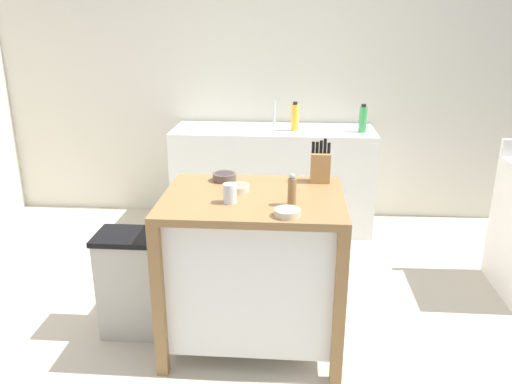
% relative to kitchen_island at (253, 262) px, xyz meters
% --- Properties ---
extents(ground_plane, '(5.99, 5.99, 0.00)m').
position_rel_kitchen_island_xyz_m(ground_plane, '(-0.01, 0.08, -0.50)').
color(ground_plane, '#BCB29E').
rests_on(ground_plane, ground).
extents(wall_back, '(4.99, 0.10, 2.60)m').
position_rel_kitchen_island_xyz_m(wall_back, '(-0.01, 2.09, 0.80)').
color(wall_back, beige).
rests_on(wall_back, ground).
extents(kitchen_island, '(0.97, 0.74, 0.89)m').
position_rel_kitchen_island_xyz_m(kitchen_island, '(0.00, 0.00, 0.00)').
color(kitchen_island, olive).
rests_on(kitchen_island, ground).
extents(knife_block, '(0.11, 0.09, 0.25)m').
position_rel_kitchen_island_xyz_m(knife_block, '(0.36, 0.27, 0.49)').
color(knife_block, '#AD7F4C').
rests_on(knife_block, kitchen_island).
extents(bowl_ceramic_small, '(0.12, 0.12, 0.04)m').
position_rel_kitchen_island_xyz_m(bowl_ceramic_small, '(-0.09, 0.06, 0.41)').
color(bowl_ceramic_small, beige).
rests_on(bowl_ceramic_small, kitchen_island).
extents(bowl_stoneware_deep, '(0.13, 0.13, 0.03)m').
position_rel_kitchen_island_xyz_m(bowl_stoneware_deep, '(0.19, -0.28, 0.41)').
color(bowl_stoneware_deep, beige).
rests_on(bowl_stoneware_deep, kitchen_island).
extents(bowl_ceramic_wide, '(0.14, 0.14, 0.04)m').
position_rel_kitchen_island_xyz_m(bowl_ceramic_wide, '(-0.19, 0.25, 0.42)').
color(bowl_ceramic_wide, '#564C47').
rests_on(bowl_ceramic_wide, kitchen_island).
extents(drinking_cup, '(0.07, 0.07, 0.10)m').
position_rel_kitchen_island_xyz_m(drinking_cup, '(-0.11, -0.12, 0.44)').
color(drinking_cup, silver).
rests_on(drinking_cup, kitchen_island).
extents(pepper_grinder, '(0.04, 0.04, 0.17)m').
position_rel_kitchen_island_xyz_m(pepper_grinder, '(0.21, -0.13, 0.47)').
color(pepper_grinder, olive).
rests_on(pepper_grinder, kitchen_island).
extents(trash_bin, '(0.36, 0.28, 0.63)m').
position_rel_kitchen_island_xyz_m(trash_bin, '(-0.72, 0.04, -0.18)').
color(trash_bin, '#B7B2A8').
rests_on(trash_bin, ground).
extents(sink_counter, '(1.73, 0.60, 0.89)m').
position_rel_kitchen_island_xyz_m(sink_counter, '(0.03, 1.74, -0.05)').
color(sink_counter, silver).
rests_on(sink_counter, ground).
extents(sink_faucet, '(0.02, 0.02, 0.22)m').
position_rel_kitchen_island_xyz_m(sink_faucet, '(0.03, 1.88, 0.50)').
color(sink_faucet, '#B7BCC1').
rests_on(sink_faucet, sink_counter).
extents(bottle_dish_soap, '(0.07, 0.07, 0.23)m').
position_rel_kitchen_island_xyz_m(bottle_dish_soap, '(0.78, 1.66, 0.50)').
color(bottle_dish_soap, green).
rests_on(bottle_dish_soap, sink_counter).
extents(bottle_spray_cleaner, '(0.06, 0.06, 0.24)m').
position_rel_kitchen_island_xyz_m(bottle_spray_cleaner, '(0.22, 1.69, 0.50)').
color(bottle_spray_cleaner, yellow).
rests_on(bottle_spray_cleaner, sink_counter).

